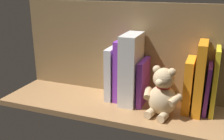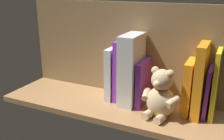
% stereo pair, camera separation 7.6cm
% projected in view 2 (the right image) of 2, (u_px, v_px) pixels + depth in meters
% --- Properties ---
extents(ground_plane, '(0.86, 0.28, 0.02)m').
position_uv_depth(ground_plane, '(112.00, 105.00, 1.03)').
color(ground_plane, '#A87A4C').
extents(shelf_back_panel, '(0.86, 0.02, 0.37)m').
position_uv_depth(shelf_back_panel, '(124.00, 49.00, 1.07)').
color(shelf_back_panel, olive).
rests_on(shelf_back_panel, ground_plane).
extents(book_0, '(0.01, 0.11, 0.24)m').
position_uv_depth(book_0, '(216.00, 84.00, 0.89)').
color(book_0, yellow).
rests_on(book_0, ground_plane).
extents(book_1, '(0.02, 0.11, 0.17)m').
position_uv_depth(book_1, '(208.00, 92.00, 0.91)').
color(book_1, purple).
rests_on(book_1, ground_plane).
extents(book_2, '(0.03, 0.13, 0.26)m').
position_uv_depth(book_2, '(200.00, 81.00, 0.90)').
color(book_2, orange).
rests_on(book_2, ground_plane).
extents(book_3, '(0.03, 0.12, 0.19)m').
position_uv_depth(book_3, '(189.00, 87.00, 0.92)').
color(book_3, orange).
rests_on(book_3, ground_plane).
extents(teddy_bear, '(0.14, 0.13, 0.18)m').
position_uv_depth(teddy_bear, '(161.00, 96.00, 0.90)').
color(teddy_bear, '#D1B284').
rests_on(teddy_bear, ground_plane).
extents(book_4, '(0.02, 0.13, 0.17)m').
position_uv_depth(book_4, '(143.00, 83.00, 0.99)').
color(book_4, purple).
rests_on(book_4, ground_plane).
extents(dictionary_thick_white, '(0.06, 0.14, 0.27)m').
position_uv_depth(dictionary_thick_white, '(131.00, 70.00, 0.99)').
color(dictionary_thick_white, white).
rests_on(dictionary_thick_white, ground_plane).
extents(book_5, '(0.03, 0.11, 0.24)m').
position_uv_depth(book_5, '(121.00, 70.00, 1.03)').
color(book_5, purple).
rests_on(book_5, ground_plane).
extents(book_6, '(0.03, 0.11, 0.21)m').
position_uv_depth(book_6, '(113.00, 73.00, 1.05)').
color(book_6, silver).
rests_on(book_6, ground_plane).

